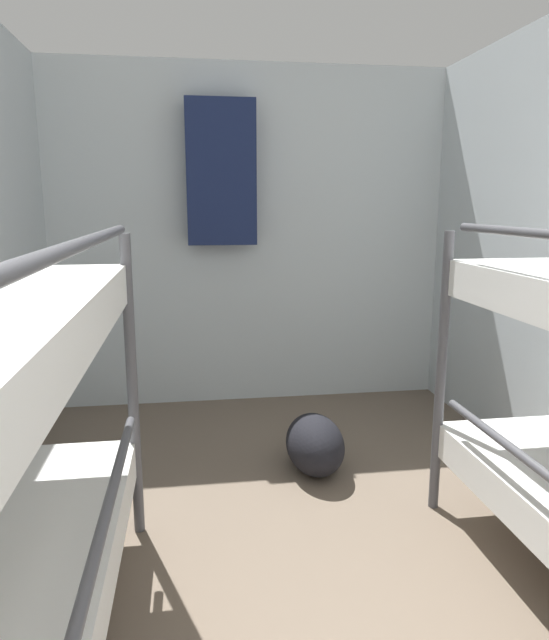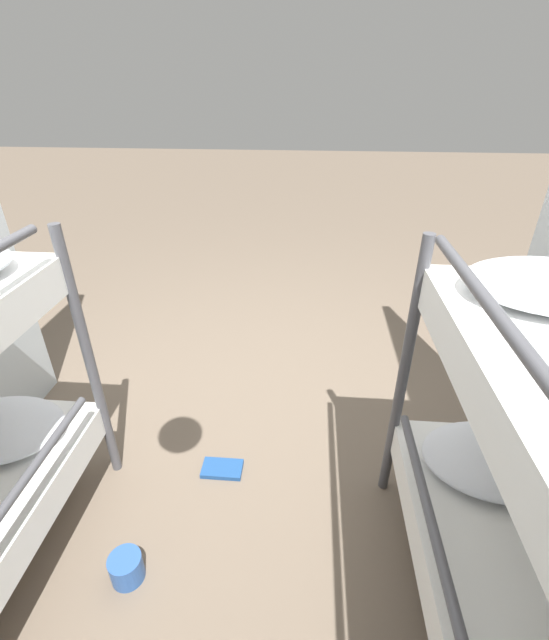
% 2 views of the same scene
% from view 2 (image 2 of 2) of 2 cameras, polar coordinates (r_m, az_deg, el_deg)
% --- Properties ---
extents(ground_plane, '(20.00, 20.00, 0.00)m').
position_cam_2_polar(ground_plane, '(2.64, -1.92, -10.57)').
color(ground_plane, '#6B5B4C').
extents(tin_can, '(0.13, 0.13, 0.12)m').
position_cam_2_polar(tin_can, '(1.99, -19.13, -28.76)').
color(tin_can, '#2D569E').
rests_on(tin_can, ground_plane).
extents(floor_book, '(0.20, 0.12, 0.02)m').
position_cam_2_polar(floor_book, '(2.26, -6.99, -19.08)').
color(floor_book, navy).
rests_on(floor_book, ground_plane).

